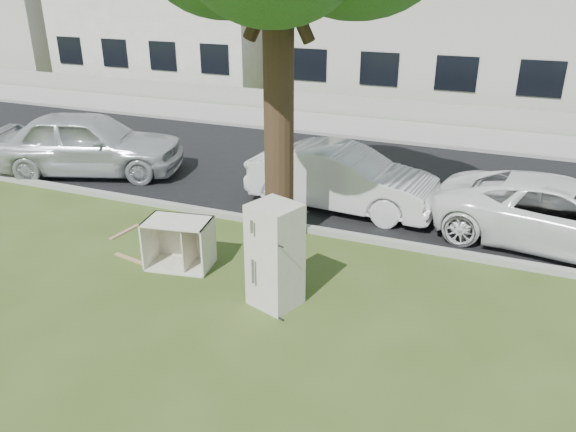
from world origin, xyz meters
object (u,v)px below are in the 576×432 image
at_px(fridge, 275,256).
at_px(car_center, 342,178).
at_px(car_right, 561,215).
at_px(cabinet, 179,243).
at_px(car_left, 88,143).

distance_m(fridge, car_center, 4.21).
xyz_separation_m(fridge, car_center, (-0.21, 4.21, -0.15)).
height_order(fridge, car_right, fridge).
height_order(fridge, car_center, fridge).
relative_size(fridge, cabinet, 1.49).
height_order(cabinet, car_center, car_center).
distance_m(cabinet, car_left, 6.03).
bearing_deg(car_center, cabinet, 157.49).
height_order(car_center, car_right, car_center).
relative_size(cabinet, car_center, 0.27).
bearing_deg(car_left, car_center, -107.06).
distance_m(cabinet, car_right, 7.13).
distance_m(car_center, car_left, 6.75).
distance_m(fridge, car_right, 5.75).
distance_m(car_center, car_right, 4.40).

